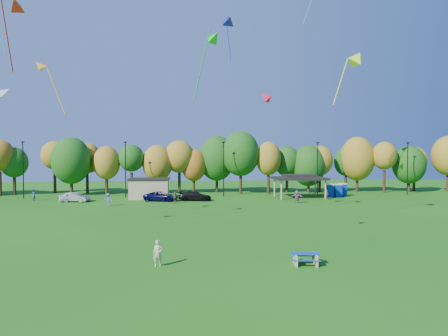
{
  "coord_description": "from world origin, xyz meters",
  "views": [
    {
      "loc": [
        -3.81,
        -25.88,
        7.06
      ],
      "look_at": [
        -0.96,
        6.0,
        5.94
      ],
      "focal_mm": 32.0,
      "sensor_mm": 36.0,
      "label": 1
    }
  ],
  "objects": [
    {
      "name": "kite_7",
      "position": [
        -1.2,
        14.74,
        18.82
      ],
      "size": [
        3.24,
        3.79,
        7.38
      ],
      "color": "green"
    },
    {
      "name": "utility_building",
      "position": [
        -10.0,
        38.0,
        1.64
      ],
      "size": [
        6.3,
        4.3,
        3.25
      ],
      "color": "tan",
      "rests_on": "ground"
    },
    {
      "name": "kite_8",
      "position": [
        -0.01,
        13.04,
        20.03
      ],
      "size": [
        1.67,
        2.91,
        4.59
      ],
      "color": "navy"
    },
    {
      "name": "far_person_2",
      "position": [
        17.43,
        33.7,
        0.78
      ],
      "size": [
        0.67,
        0.65,
        1.55
      ],
      "primitive_type": "imported",
      "rotation": [
        0.0,
        0.0,
        0.72
      ],
      "color": "#9C495F",
      "rests_on": "ground"
    },
    {
      "name": "kite_5",
      "position": [
        1.85,
        3.31,
        11.28
      ],
      "size": [
        1.34,
        1.25,
        1.08
      ],
      "color": "red"
    },
    {
      "name": "far_person_3",
      "position": [
        11.69,
        30.01,
        0.93
      ],
      "size": [
        1.8,
        1.2,
        1.86
      ],
      "primitive_type": "imported",
      "rotation": [
        0.0,
        0.0,
        5.87
      ],
      "color": "#A5448B",
      "rests_on": "ground"
    },
    {
      "name": "pavilion",
      "position": [
        14.0,
        37.0,
        3.23
      ],
      "size": [
        8.2,
        6.2,
        3.77
      ],
      "color": "tan",
      "rests_on": "ground"
    },
    {
      "name": "tree_line",
      "position": [
        -1.03,
        45.51,
        5.91
      ],
      "size": [
        93.57,
        10.55,
        11.15
      ],
      "color": "black",
      "rests_on": "ground"
    },
    {
      "name": "car_a",
      "position": [
        -20.63,
        34.76,
        0.75
      ],
      "size": [
        4.72,
        2.77,
        1.51
      ],
      "primitive_type": "imported",
      "rotation": [
        0.0,
        0.0,
        1.81
      ],
      "color": "white",
      "rests_on": "ground"
    },
    {
      "name": "car_b",
      "position": [
        -20.49,
        34.47,
        0.68
      ],
      "size": [
        4.32,
        2.3,
        1.35
      ],
      "primitive_type": "imported",
      "rotation": [
        0.0,
        0.0,
        1.35
      ],
      "color": "gray",
      "rests_on": "ground"
    },
    {
      "name": "car_d",
      "position": [
        -2.83,
        34.47,
        0.72
      ],
      "size": [
        5.22,
        2.91,
        1.43
      ],
      "primitive_type": "imported",
      "rotation": [
        0.0,
        0.0,
        1.38
      ],
      "color": "black",
      "rests_on": "ground"
    },
    {
      "name": "lamp_posts",
      "position": [
        2.0,
        40.0,
        4.9
      ],
      "size": [
        64.5,
        0.25,
        9.09
      ],
      "color": "black",
      "rests_on": "ground"
    },
    {
      "name": "ground",
      "position": [
        0.0,
        0.0,
        0.0
      ],
      "size": [
        160.0,
        160.0,
        0.0
      ],
      "primitive_type": "plane",
      "color": "#19600F",
      "rests_on": "ground"
    },
    {
      "name": "far_person_1",
      "position": [
        -5.78,
        31.44,
        0.84
      ],
      "size": [
        1.06,
        0.68,
        1.67
      ],
      "primitive_type": "imported",
      "rotation": [
        0.0,
        0.0,
        0.3
      ],
      "color": "#636A41",
      "rests_on": "ground"
    },
    {
      "name": "kite_2",
      "position": [
        -17.97,
        14.1,
        15.42
      ],
      "size": [
        3.03,
        0.94,
        5.24
      ],
      "color": "#FFA81A"
    },
    {
      "name": "kite_flyer",
      "position": [
        -5.74,
        -0.84,
        0.83
      ],
      "size": [
        0.64,
        0.45,
        1.67
      ],
      "primitive_type": "imported",
      "rotation": [
        0.0,
        0.0,
        0.09
      ],
      "color": "beige",
      "rests_on": "ground"
    },
    {
      "name": "far_person_0",
      "position": [
        -27.31,
        36.58,
        0.92
      ],
      "size": [
        0.76,
        0.94,
        1.83
      ],
      "primitive_type": "imported",
      "rotation": [
        0.0,
        0.0,
        4.64
      ],
      "color": "#4F7DAE",
      "rests_on": "ground"
    },
    {
      "name": "porta_potties",
      "position": [
        20.65,
        38.0,
        1.1
      ],
      "size": [
        3.75,
        2.48,
        2.18
      ],
      "color": "navy",
      "rests_on": "ground"
    },
    {
      "name": "far_person_4",
      "position": [
        -14.7,
        29.17,
        0.88
      ],
      "size": [
        1.28,
        0.99,
        1.75
      ],
      "primitive_type": "imported",
      "rotation": [
        0.0,
        0.0,
        5.95
      ],
      "color": "#4B58A6",
      "rests_on": "ground"
    },
    {
      "name": "car_c",
      "position": [
        -7.95,
        34.45,
        0.71
      ],
      "size": [
        5.55,
        3.55,
        1.42
      ],
      "primitive_type": "imported",
      "rotation": [
        0.0,
        0.0,
        1.32
      ],
      "color": "#0A0B41",
      "rests_on": "ground"
    },
    {
      "name": "kite_9",
      "position": [
        12.62,
        12.18,
        16.45
      ],
      "size": [
        3.52,
        2.08,
        5.63
      ],
      "color": "#DFFF1A"
    },
    {
      "name": "kite_0",
      "position": [
        -17.38,
        7.43,
        18.86
      ],
      "size": [
        1.29,
        3.7,
        6.37
      ],
      "color": "red"
    },
    {
      "name": "kite_15",
      "position": [
        -18.89,
        8.6,
        12.11
      ],
      "size": [
        2.15,
        1.26,
        3.41
      ],
      "color": "silver"
    },
    {
      "name": "picnic_table",
      "position": [
        3.59,
        -1.25,
        0.44
      ],
      "size": [
        1.91,
        1.65,
        0.76
      ],
      "rotation": [
        0.0,
        0.0,
        -0.12
      ],
      "color": "tan",
      "rests_on": "ground"
    }
  ]
}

